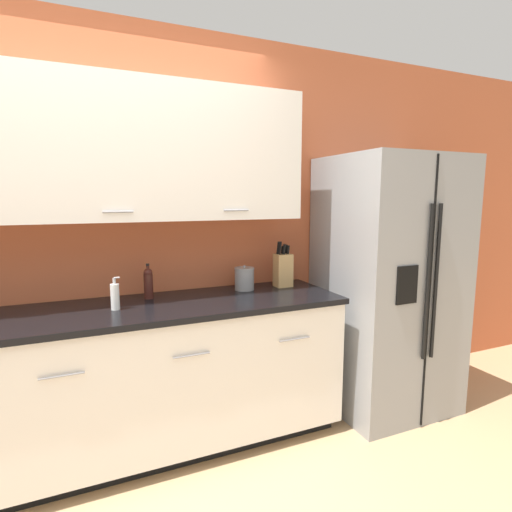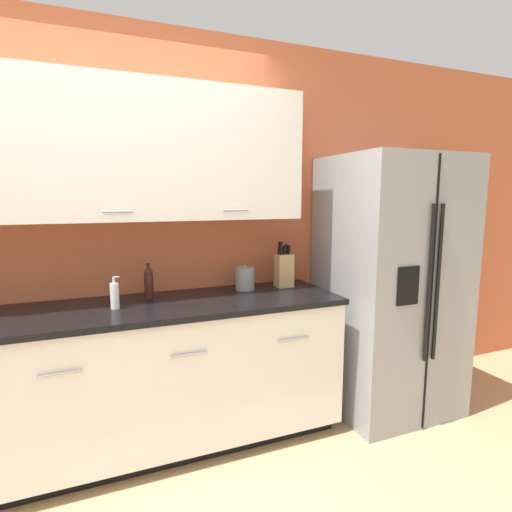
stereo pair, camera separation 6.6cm
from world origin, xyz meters
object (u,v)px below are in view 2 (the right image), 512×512
object	(u,v)px
refrigerator	(389,285)
knife_block	(284,269)
oil_bottle	(149,282)
steel_canister	(245,279)
soap_dispenser	(115,295)

from	to	relation	value
refrigerator	knife_block	xyz separation A→B (m)	(-0.74, 0.21, 0.13)
knife_block	oil_bottle	size ratio (longest dim) A/B	1.47
refrigerator	steel_canister	world-z (taller)	refrigerator
oil_bottle	steel_canister	world-z (taller)	oil_bottle
knife_block	steel_canister	size ratio (longest dim) A/B	1.91
knife_block	steel_canister	bearing A→B (deg)	177.84
knife_block	soap_dispenser	bearing A→B (deg)	-171.99
soap_dispenser	oil_bottle	bearing A→B (deg)	41.18
refrigerator	knife_block	size ratio (longest dim) A/B	5.66
soap_dispenser	steel_canister	distance (m)	0.86
refrigerator	steel_canister	xyz separation A→B (m)	(-1.03, 0.23, 0.08)
refrigerator	knife_block	bearing A→B (deg)	163.88
soap_dispenser	knife_block	bearing A→B (deg)	8.01
soap_dispenser	steel_canister	bearing A→B (deg)	11.40
knife_block	steel_canister	xyz separation A→B (m)	(-0.29, 0.01, -0.05)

